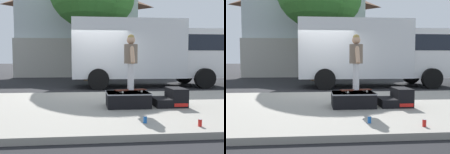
{
  "view_description": "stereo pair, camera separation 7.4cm",
  "coord_description": "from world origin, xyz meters",
  "views": [
    {
      "loc": [
        -0.4,
        -9.1,
        1.28
      ],
      "look_at": [
        0.35,
        -1.39,
        0.72
      ],
      "focal_mm": 38.67,
      "sensor_mm": 36.0,
      "label": 1
    },
    {
      "loc": [
        -0.33,
        -9.1,
        1.28
      ],
      "look_at": [
        0.35,
        -1.39,
        0.72
      ],
      "focal_mm": 38.67,
      "sensor_mm": 36.0,
      "label": 2
    }
  ],
  "objects": [
    {
      "name": "ground_plane",
      "position": [
        0.0,
        0.0,
        0.0
      ],
      "size": [
        140.0,
        140.0,
        0.0
      ],
      "primitive_type": "plane",
      "color": "black"
    },
    {
      "name": "sidewalk_slab",
      "position": [
        0.0,
        -3.0,
        0.06
      ],
      "size": [
        50.0,
        5.0,
        0.12
      ],
      "primitive_type": "cube",
      "color": "gray",
      "rests_on": "ground"
    },
    {
      "name": "skate_box",
      "position": [
        0.55,
        -3.28,
        0.31
      ],
      "size": [
        1.05,
        0.76,
        0.36
      ],
      "color": "black",
      "rests_on": "sidewalk_slab"
    },
    {
      "name": "kicker_ramp",
      "position": [
        1.67,
        -3.28,
        0.31
      ],
      "size": [
        0.77,
        0.7,
        0.45
      ],
      "color": "black",
      "rests_on": "sidewalk_slab"
    },
    {
      "name": "skateboard",
      "position": [
        0.62,
        -3.31,
        0.54
      ],
      "size": [
        0.81,
        0.39,
        0.07
      ],
      "color": "#4C1E14",
      "rests_on": "skate_box"
    },
    {
      "name": "skater_kid",
      "position": [
        0.62,
        -3.31,
        1.34
      ],
      "size": [
        0.33,
        0.69,
        1.34
      ],
      "color": "silver",
      "rests_on": "skateboard"
    },
    {
      "name": "soda_can",
      "position": [
        0.62,
        -4.84,
        0.18
      ],
      "size": [
        0.07,
        0.07,
        0.13
      ],
      "color": "#1959B2",
      "rests_on": "sidewalk_slab"
    },
    {
      "name": "soda_can_b",
      "position": [
        1.52,
        -5.15,
        0.18
      ],
      "size": [
        0.07,
        0.07,
        0.13
      ],
      "color": "red",
      "rests_on": "sidewalk_slab"
    },
    {
      "name": "box_truck",
      "position": [
        2.38,
        2.2,
        1.7
      ],
      "size": [
        6.91,
        2.63,
        3.05
      ],
      "color": "silver",
      "rests_on": "ground"
    },
    {
      "name": "house_behind",
      "position": [
        -1.2,
        12.58,
        4.24
      ],
      "size": [
        9.54,
        8.23,
        8.4
      ],
      "color": "silver",
      "rests_on": "ground"
    }
  ]
}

